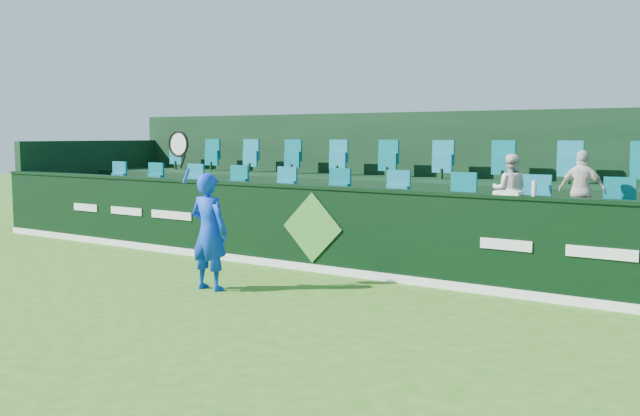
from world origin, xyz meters
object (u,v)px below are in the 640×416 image
Objects in this scene: tennis_player at (209,230)px; spectator_middle at (582,190)px; drinks_bottle at (534,188)px; towel at (508,193)px; spectator_left at (510,190)px.

tennis_player reaches higher than spectator_middle.
drinks_bottle is at bearing 79.62° from spectator_middle.
tennis_player is 5.23m from spectator_middle.
spectator_middle reaches higher than towel.
spectator_left is (3.16, 3.08, 0.50)m from tennis_player.
drinks_bottle is (0.71, -1.12, 0.12)m from spectator_left.
spectator_left is 1.03m from spectator_middle.
tennis_player is 2.15× the size of spectator_left.
tennis_player reaches higher than spectator_left.
spectator_middle reaches higher than spectator_left.
drinks_bottle is at bearing 26.87° from tennis_player.
spectator_left is at bearing 5.65° from spectator_middle.
drinks_bottle is (3.87, 1.96, 0.62)m from tennis_player.
spectator_middle reaches higher than drinks_bottle.
spectator_left is at bearing 44.25° from tennis_player.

